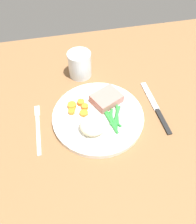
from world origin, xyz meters
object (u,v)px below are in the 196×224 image
object	(u,v)px
fork	(38,129)
water_glass	(80,66)
knife	(156,107)
dinner_plate	(98,116)
meat_portion	(107,99)

from	to	relation	value
fork	water_glass	distance (cm)	25.22
knife	dinner_plate	bearing A→B (deg)	176.87
meat_portion	knife	distance (cm)	15.07
water_glass	dinner_plate	bearing A→B (deg)	-84.95
fork	knife	world-z (taller)	knife
meat_portion	fork	distance (cm)	21.10
fork	knife	distance (cm)	34.64
meat_portion	fork	bearing A→B (deg)	-168.08
fork	knife	size ratio (longest dim) A/B	0.81
fork	dinner_plate	bearing A→B (deg)	-2.13
meat_portion	water_glass	distance (cm)	16.34
meat_portion	water_glass	xyz separation A→B (cm)	(-5.21, 15.47, 0.69)
meat_portion	water_glass	size ratio (longest dim) A/B	0.94
dinner_plate	meat_portion	world-z (taller)	meat_portion
fork	water_glass	bearing A→B (deg)	49.36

